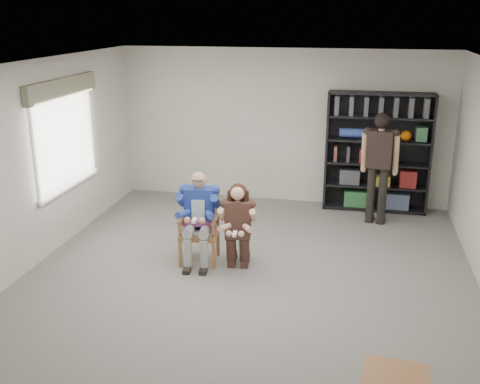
% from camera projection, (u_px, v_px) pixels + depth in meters
% --- Properties ---
extents(room_shell, '(6.00, 7.00, 2.80)m').
position_uv_depth(room_shell, '(246.00, 181.00, 6.97)').
color(room_shell, beige).
rests_on(room_shell, ground).
extents(floor, '(6.00, 7.00, 0.01)m').
position_uv_depth(floor, '(246.00, 282.00, 7.40)').
color(floor, slate).
rests_on(floor, ground).
extents(window_left, '(0.16, 2.00, 1.75)m').
position_uv_depth(window_left, '(66.00, 136.00, 8.41)').
color(window_left, white).
rests_on(window_left, room_shell).
extents(armchair, '(0.65, 0.63, 1.02)m').
position_uv_depth(armchair, '(199.00, 228.00, 7.88)').
color(armchair, '#A77348').
rests_on(armchair, floor).
extents(seated_man, '(0.65, 0.85, 1.32)m').
position_uv_depth(seated_man, '(199.00, 218.00, 7.84)').
color(seated_man, navy).
rests_on(seated_man, floor).
extents(kneeling_woman, '(0.59, 0.86, 1.21)m').
position_uv_depth(kneeling_woman, '(238.00, 228.00, 7.63)').
color(kneeling_woman, '#3C2520').
rests_on(kneeling_woman, floor).
extents(bookshelf, '(1.80, 0.38, 2.10)m').
position_uv_depth(bookshelf, '(377.00, 153.00, 9.81)').
color(bookshelf, black).
rests_on(bookshelf, floor).
extents(standing_man, '(0.62, 0.42, 1.86)m').
position_uv_depth(standing_man, '(379.00, 170.00, 9.20)').
color(standing_man, black).
rests_on(standing_man, floor).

